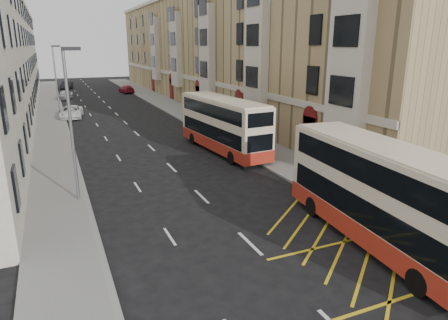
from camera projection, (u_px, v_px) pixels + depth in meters
name	position (u px, v px, depth m)	size (l,w,h in m)	color
ground	(303.00, 295.00, 13.67)	(200.00, 200.00, 0.00)	black
pavement_right	(207.00, 123.00, 43.14)	(4.00, 120.00, 0.15)	slate
pavement_left	(52.00, 135.00, 37.23)	(3.00, 120.00, 0.15)	slate
kerb_right	(189.00, 124.00, 42.38)	(0.25, 120.00, 0.15)	gray
kerb_left	(69.00, 134.00, 37.80)	(0.25, 120.00, 0.15)	gray
road_markings	(111.00, 108.00, 53.32)	(10.00, 110.00, 0.01)	silver
terrace_right	(212.00, 50.00, 57.23)	(10.75, 79.00, 15.25)	tan
guard_railing	(341.00, 191.00, 20.89)	(0.06, 6.56, 1.01)	red
street_lamp_near	(71.00, 117.00, 20.53)	(0.93, 0.18, 8.00)	gray
street_lamp_far	(56.00, 76.00, 46.96)	(0.93, 0.18, 8.00)	gray
double_decker_front	(382.00, 196.00, 16.55)	(3.45, 11.06, 4.34)	beige
double_decker_rear	(223.00, 125.00, 31.31)	(3.34, 10.82, 4.25)	beige
pedestrian_mid	(405.00, 202.00, 19.03)	(0.84, 0.65, 1.72)	black
pedestrian_far	(415.00, 214.00, 17.53)	(1.11, 0.46, 1.89)	black
white_van	(71.00, 112.00, 46.18)	(2.32, 5.04, 1.40)	white
car_silver	(65.00, 95.00, 61.69)	(1.70, 4.23, 1.44)	#B6B7BE
car_dark	(67.00, 85.00, 76.11)	(1.54, 4.42, 1.46)	black
car_red	(126.00, 89.00, 70.15)	(1.85, 4.55, 1.32)	maroon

